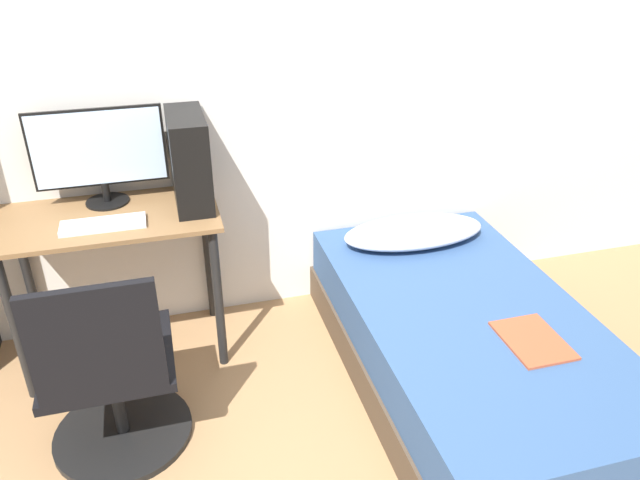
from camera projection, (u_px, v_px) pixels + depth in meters
The scene contains 9 objects.
wall_back at pixel (179, 91), 2.96m from camera, with size 8.00×0.05×2.50m.
desk at pixel (113, 243), 2.92m from camera, with size 0.99×0.53×0.78m.
office_chair at pixel (112, 384), 2.50m from camera, with size 0.59×0.59×0.90m.
bed at pixel (467, 347), 2.91m from camera, with size 1.03×1.87×0.42m.
pillow at pixel (414, 232), 3.36m from camera, with size 0.78×0.36×0.11m.
magazine at pixel (533, 340), 2.60m from camera, with size 0.24×0.32×0.01m.
monitor at pixel (99, 152), 2.86m from camera, with size 0.60×0.20×0.46m.
keyboard at pixel (103, 224), 2.75m from camera, with size 0.37×0.13×0.02m.
pc_tower at pixel (189, 160), 2.88m from camera, with size 0.17×0.40×0.43m.
Camera 1 is at (-0.14, -1.59, 2.04)m, focal length 35.00 mm.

